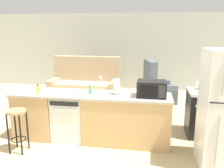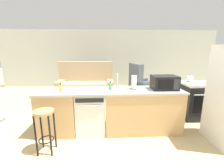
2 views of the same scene
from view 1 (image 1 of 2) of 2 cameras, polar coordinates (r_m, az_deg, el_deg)
The scene contains 14 objects.
ground_plane at distance 4.70m, azimuth -6.86°, elevation -12.90°, with size 24.00×24.00×0.00m, color tan.
wall_back at distance 8.34m, azimuth 2.96°, elevation 7.79°, with size 10.00×0.06×2.60m.
kitchen_counter at distance 4.48m, azimuth -4.03°, elevation -8.34°, with size 2.94×0.66×0.90m.
dishwasher at distance 4.61m, azimuth -10.02°, elevation -7.87°, with size 0.58×0.61×0.84m.
stove_range at distance 5.00m, azimuth 21.97°, elevation -6.59°, with size 0.76×0.68×0.90m.
microwave at distance 4.18m, azimuth 9.47°, elevation -1.13°, with size 0.50×0.37×0.28m.
sink_faucet at distance 4.47m, azimuth -2.70°, elevation -0.15°, with size 0.07×0.18×0.30m.
paper_towel_roll at distance 4.26m, azimuth 1.13°, elevation -0.71°, with size 0.14×0.14×0.28m.
soap_bottle at distance 4.34m, azimuth -5.31°, elevation -1.40°, with size 0.06×0.06×0.18m.
dish_soap_bottle at distance 4.57m, azimuth -17.42°, elevation -1.22°, with size 0.06×0.06×0.18m.
kettle at distance 4.95m, azimuth 20.30°, elevation -0.22°, with size 0.21×0.17×0.19m.
bar_stool at distance 4.32m, azimuth -21.87°, elevation -8.45°, with size 0.32×0.32×0.74m.
couch at distance 7.11m, azimuth -6.41°, elevation -0.57°, with size 2.01×0.92×1.27m.
armchair at distance 6.98m, azimuth 10.60°, elevation -1.35°, with size 0.98×1.02×1.20m.
Camera 1 is at (1.22, -4.06, 2.04)m, focal length 38.00 mm.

